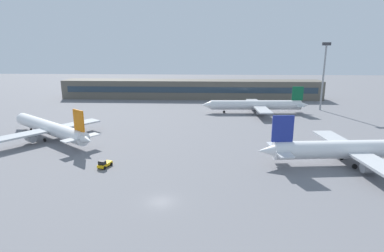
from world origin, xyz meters
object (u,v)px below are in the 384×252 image
Objects in this scene: airplane_near at (360,149)px; airplane_mid at (49,128)px; airplane_far at (255,105)px; floodlight_tower_west at (324,72)px; baggage_tug_yellow at (104,164)px.

airplane_near reaches higher than airplane_mid.
airplane_near is 55.96m from airplane_far.
floodlight_tower_west is (90.53, 44.67, 12.25)m from airplane_mid.
airplane_near is 1.70× the size of floodlight_tower_west.
floodlight_tower_west reaches higher than baggage_tug_yellow.
baggage_tug_yellow is at bearing -175.22° from airplane_near.
airplane_mid is 9.02× the size of baggage_tug_yellow.
airplane_near is 55.94m from baggage_tug_yellow.
airplane_near is at bearing -11.83° from airplane_mid.
airplane_mid is at bearing 168.17° from airplane_near.
airplane_far is 1.57× the size of floodlight_tower_west.
airplane_mid is at bearing -153.74° from floodlight_tower_west.
floodlight_tower_west reaches higher than airplane_far.
airplane_mid is 30.74m from baggage_tug_yellow.
airplane_mid is 73.38m from airplane_far.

